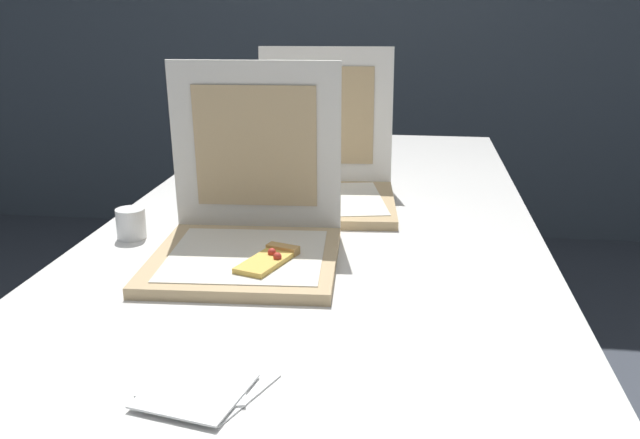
% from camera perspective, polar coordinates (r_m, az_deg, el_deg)
% --- Properties ---
extents(table, '(0.99, 2.23, 0.75)m').
position_cam_1_polar(table, '(1.61, 0.09, -1.68)').
color(table, silver).
rests_on(table, ground).
extents(pizza_box_front, '(0.38, 0.38, 0.38)m').
position_cam_1_polar(pizza_box_front, '(1.36, -6.03, -1.09)').
color(pizza_box_front, tan).
rests_on(pizza_box_front, table).
extents(pizza_box_middle, '(0.39, 0.42, 0.38)m').
position_cam_1_polar(pizza_box_middle, '(1.74, 0.26, 3.20)').
color(pizza_box_middle, tan).
rests_on(pizza_box_middle, table).
extents(cup_white_far, '(0.06, 0.06, 0.07)m').
position_cam_1_polar(cup_white_far, '(2.00, -5.56, 4.41)').
color(cup_white_far, white).
rests_on(cup_white_far, table).
extents(cup_white_near_center, '(0.06, 0.06, 0.07)m').
position_cam_1_polar(cup_white_near_center, '(1.54, -15.50, -0.33)').
color(cup_white_near_center, white).
rests_on(cup_white_near_center, table).
extents(cup_white_mid, '(0.06, 0.06, 0.07)m').
position_cam_1_polar(cup_white_mid, '(1.69, -10.23, 1.69)').
color(cup_white_mid, white).
rests_on(cup_white_mid, table).
extents(napkin_pile, '(0.18, 0.19, 0.01)m').
position_cam_1_polar(napkin_pile, '(0.95, -9.73, -13.61)').
color(napkin_pile, white).
rests_on(napkin_pile, table).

